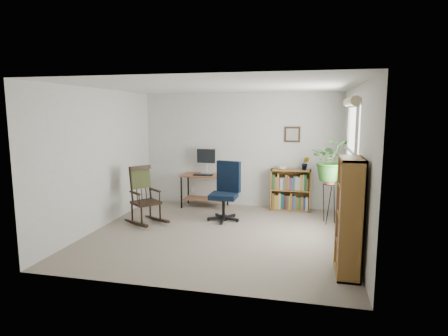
% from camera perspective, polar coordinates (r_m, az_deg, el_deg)
% --- Properties ---
extents(floor, '(4.20, 4.00, 0.00)m').
position_cam_1_polar(floor, '(6.29, -0.81, -10.03)').
color(floor, gray).
rests_on(floor, ground).
extents(ceiling, '(4.20, 4.00, 0.00)m').
position_cam_1_polar(ceiling, '(5.98, -0.86, 12.34)').
color(ceiling, silver).
rests_on(ceiling, ground).
extents(wall_back, '(4.20, 0.00, 2.40)m').
position_cam_1_polar(wall_back, '(7.96, 2.54, 2.73)').
color(wall_back, silver).
rests_on(wall_back, ground).
extents(wall_front, '(4.20, 0.00, 2.40)m').
position_cam_1_polar(wall_front, '(4.13, -7.37, -2.76)').
color(wall_front, silver).
rests_on(wall_front, ground).
extents(wall_left, '(0.00, 4.00, 2.40)m').
position_cam_1_polar(wall_left, '(6.82, -18.26, 1.34)').
color(wall_left, silver).
rests_on(wall_left, ground).
extents(wall_right, '(0.00, 4.00, 2.40)m').
position_cam_1_polar(wall_right, '(5.89, 19.42, 0.21)').
color(wall_right, silver).
rests_on(wall_right, ground).
extents(window, '(0.12, 1.20, 1.50)m').
position_cam_1_polar(window, '(6.16, 18.83, 2.46)').
color(window, silver).
rests_on(window, wall_right).
extents(desk, '(0.97, 0.53, 0.70)m').
position_cam_1_polar(desk, '(7.96, -2.94, -3.47)').
color(desk, '#905C3F').
rests_on(desk, floor).
extents(monitor, '(0.46, 0.16, 0.56)m').
position_cam_1_polar(monitor, '(7.99, -2.70, 1.15)').
color(monitor, silver).
rests_on(monitor, desk).
extents(keyboard, '(0.40, 0.15, 0.02)m').
position_cam_1_polar(keyboard, '(7.78, -3.20, -1.05)').
color(keyboard, black).
rests_on(keyboard, desk).
extents(office_chair, '(0.73, 0.73, 1.11)m').
position_cam_1_polar(office_chair, '(6.92, -0.07, -3.55)').
color(office_chair, black).
rests_on(office_chair, floor).
extents(rocking_chair, '(1.05, 1.00, 1.06)m').
position_cam_1_polar(rocking_chair, '(6.90, -11.84, -4.00)').
color(rocking_chair, black).
rests_on(rocking_chair, floor).
extents(low_bookshelf, '(0.80, 0.27, 0.85)m').
position_cam_1_polar(low_bookshelf, '(7.79, 10.09, -3.31)').
color(low_bookshelf, olive).
rests_on(low_bookshelf, floor).
extents(tall_bookshelf, '(0.27, 0.64, 1.46)m').
position_cam_1_polar(tall_bookshelf, '(4.87, 18.55, -7.06)').
color(tall_bookshelf, olive).
rests_on(tall_bookshelf, floor).
extents(plant_stand, '(0.25, 0.25, 0.84)m').
position_cam_1_polar(plant_stand, '(7.04, 15.71, -4.78)').
color(plant_stand, black).
rests_on(plant_stand, floor).
extents(spider_plant, '(1.69, 1.88, 1.46)m').
position_cam_1_polar(spider_plant, '(6.87, 16.07, 4.12)').
color(spider_plant, '#2D6222').
rests_on(spider_plant, plant_stand).
extents(potted_plant_small, '(0.13, 0.24, 0.11)m').
position_cam_1_polar(potted_plant_small, '(7.71, 12.27, 0.12)').
color(potted_plant_small, '#2D6222').
rests_on(potted_plant_small, low_bookshelf).
extents(framed_picture, '(0.32, 0.04, 0.32)m').
position_cam_1_polar(framed_picture, '(7.79, 10.36, 5.05)').
color(framed_picture, black).
rests_on(framed_picture, wall_back).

